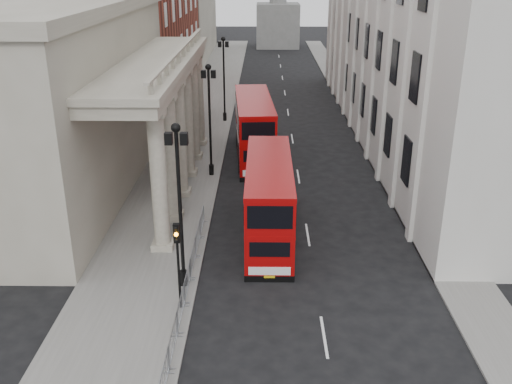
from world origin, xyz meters
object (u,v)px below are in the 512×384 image
traffic_light (178,251)px  lamp_post_mid (210,113)px  pedestrian_a (180,176)px  pedestrian_c (182,164)px  pedestrian_b (164,183)px  bus_far (254,127)px  lamp_post_south (179,196)px  bus_near (269,199)px  lamp_post_north (224,73)px

traffic_light → lamp_post_mid: bearing=90.3°
lamp_post_mid → traffic_light: lamp_post_mid is taller
pedestrian_a → pedestrian_c: 3.06m
pedestrian_b → pedestrian_a: bearing=-132.9°
bus_far → pedestrian_b: bus_far is taller
lamp_post_south → traffic_light: bearing=-87.2°
lamp_post_mid → bus_near: lamp_post_mid is taller
traffic_light → pedestrian_c: size_ratio=2.80×
pedestrian_a → pedestrian_b: size_ratio=1.16×
traffic_light → bus_far: size_ratio=0.37×
traffic_light → bus_far: bus_far is taller
lamp_post_mid → pedestrian_b: bearing=-127.9°
traffic_light → bus_far: bearing=82.2°
pedestrian_b → pedestrian_c: (0.75, 4.08, -0.02)m
lamp_post_north → bus_far: bearing=-74.6°
bus_far → pedestrian_b: size_ratio=7.41×
bus_far → pedestrian_b: bearing=-130.6°
lamp_post_north → traffic_light: bearing=-89.8°
lamp_post_north → bus_far: (3.17, -11.54, -2.31)m
bus_near → lamp_post_mid: bearing=112.7°
lamp_post_south → bus_near: (4.26, 5.80, -2.51)m
lamp_post_mid → bus_near: bearing=-67.3°
lamp_post_north → lamp_post_south: bearing=-90.0°
bus_near → bus_far: bus_far is taller
bus_near → pedestrian_c: bearing=121.9°
bus_near → lamp_post_north: bearing=99.2°
lamp_post_mid → bus_far: size_ratio=0.71×
lamp_post_mid → traffic_light: bearing=-89.7°
lamp_post_north → pedestrian_b: 20.45m
lamp_post_mid → bus_near: size_ratio=0.78×
traffic_light → pedestrian_c: traffic_light is taller
lamp_post_mid → bus_far: (3.17, 4.46, -2.31)m
lamp_post_north → pedestrian_a: 19.29m
bus_far → bus_near: bearing=-89.8°
lamp_post_north → pedestrian_c: lamp_post_north is taller
lamp_post_north → pedestrian_b: lamp_post_north is taller
lamp_post_mid → pedestrian_a: (-2.00, -2.79, -3.88)m
bus_far → lamp_post_mid: bearing=-129.4°
lamp_post_south → lamp_post_mid: size_ratio=1.00×
traffic_light → pedestrian_c: (-2.33, 18.27, -2.22)m
lamp_post_south → lamp_post_mid: 16.00m
lamp_post_mid → pedestrian_b: 6.29m
lamp_post_south → bus_far: size_ratio=0.71×
lamp_post_south → traffic_light: (0.10, -2.02, -1.80)m
pedestrian_a → pedestrian_b: (-0.98, -1.04, -0.13)m
lamp_post_mid → pedestrian_a: bearing=-125.6°
bus_near → bus_far: size_ratio=0.91×
bus_far → pedestrian_a: size_ratio=6.37×
traffic_light → pedestrian_a: bearing=97.9°
lamp_post_south → pedestrian_a: size_ratio=4.54×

